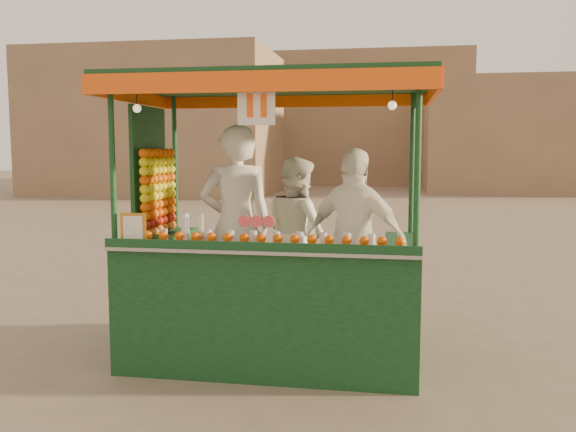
% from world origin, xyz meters
% --- Properties ---
extents(ground, '(90.00, 90.00, 0.00)m').
position_xyz_m(ground, '(0.00, 0.00, 0.00)').
color(ground, '#6A5C4C').
rests_on(ground, ground).
extents(building_left, '(10.00, 6.00, 6.00)m').
position_xyz_m(building_left, '(-9.00, 20.00, 3.00)').
color(building_left, '#907052').
rests_on(building_left, ground).
extents(building_right, '(9.00, 6.00, 5.00)m').
position_xyz_m(building_right, '(7.00, 24.00, 2.50)').
color(building_right, '#907052').
rests_on(building_right, ground).
extents(building_center, '(14.00, 7.00, 7.00)m').
position_xyz_m(building_center, '(-2.00, 30.00, 3.50)').
color(building_center, '#907052').
rests_on(building_center, ground).
extents(juice_cart, '(2.82, 1.82, 2.56)m').
position_xyz_m(juice_cart, '(-0.06, -0.10, 0.83)').
color(juice_cart, black).
rests_on(juice_cart, ground).
extents(vendor_left, '(0.78, 0.64, 1.85)m').
position_xyz_m(vendor_left, '(-0.35, -0.02, 1.22)').
color(vendor_left, silver).
rests_on(vendor_left, ground).
extents(vendor_middle, '(0.92, 0.96, 1.55)m').
position_xyz_m(vendor_middle, '(0.13, 0.58, 1.07)').
color(vendor_middle, white).
rests_on(vendor_middle, ground).
extents(vendor_right, '(1.04, 0.72, 1.64)m').
position_xyz_m(vendor_right, '(0.75, -0.01, 1.12)').
color(vendor_right, white).
rests_on(vendor_right, ground).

